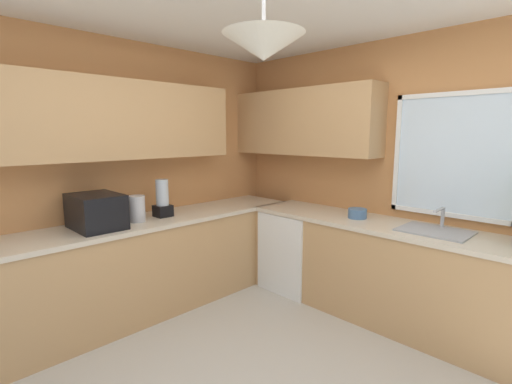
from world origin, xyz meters
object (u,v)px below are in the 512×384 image
(sink_assembly, at_px, (435,230))
(blender_appliance, at_px, (162,200))
(kettle, at_px, (137,209))
(dishwasher, at_px, (296,250))
(microwave, at_px, (96,211))
(bowl, at_px, (357,213))

(sink_assembly, xyz_separation_m, blender_appliance, (-2.06, -1.27, 0.15))
(kettle, distance_m, blender_appliance, 0.28)
(kettle, height_order, sink_assembly, kettle)
(dishwasher, bearing_deg, blender_appliance, -118.09)
(dishwasher, height_order, sink_assembly, sink_assembly)
(dishwasher, relative_size, kettle, 3.55)
(blender_appliance, bearing_deg, sink_assembly, 31.69)
(sink_assembly, distance_m, blender_appliance, 2.43)
(microwave, xyz_separation_m, sink_assembly, (2.06, 1.90, -0.13))
(bowl, distance_m, blender_appliance, 1.86)
(kettle, bearing_deg, sink_assembly, 37.18)
(sink_assembly, bearing_deg, dishwasher, -178.48)
(microwave, bearing_deg, bowl, 54.33)
(dishwasher, height_order, microwave, microwave)
(microwave, height_order, sink_assembly, microwave)
(kettle, distance_m, bowl, 2.05)
(dishwasher, relative_size, sink_assembly, 1.60)
(blender_appliance, bearing_deg, dishwasher, 61.91)
(dishwasher, xyz_separation_m, kettle, (-0.64, -1.51, 0.59))
(microwave, bearing_deg, blender_appliance, 90.00)
(microwave, bearing_deg, sink_assembly, 42.70)
(kettle, xyz_separation_m, bowl, (1.34, 1.54, -0.07))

